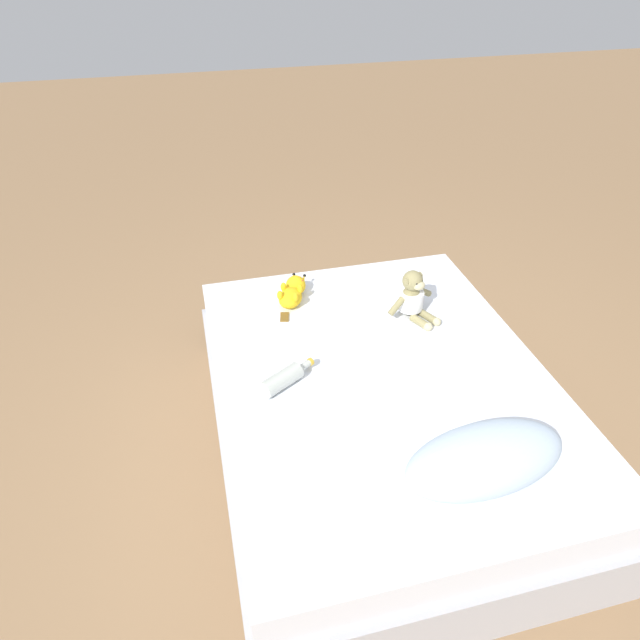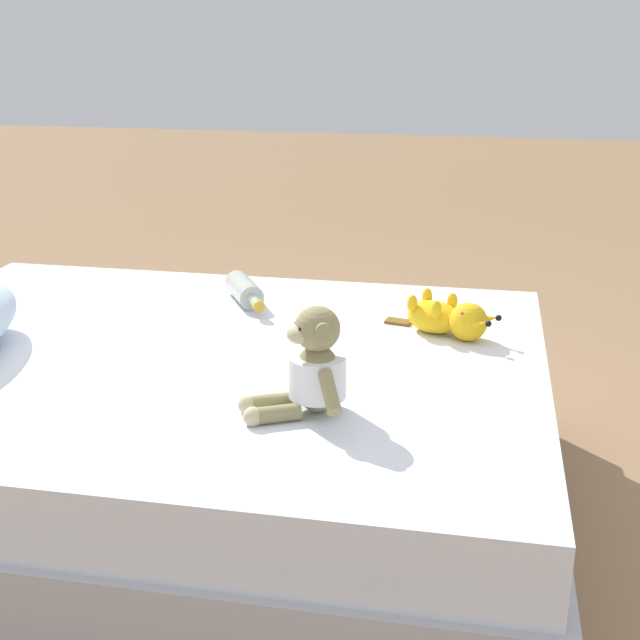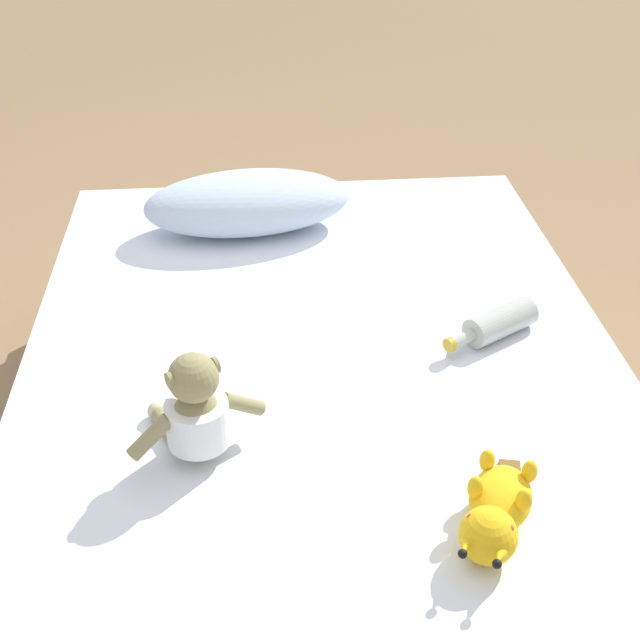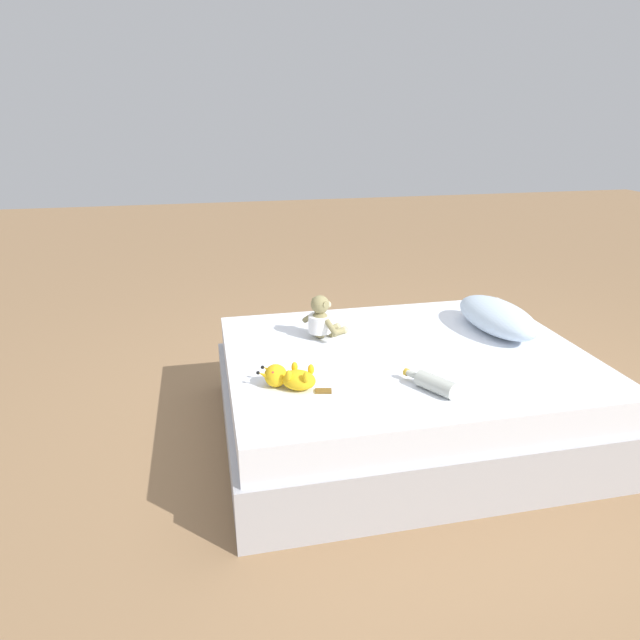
{
  "view_description": "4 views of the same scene",
  "coord_description": "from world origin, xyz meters",
  "px_view_note": "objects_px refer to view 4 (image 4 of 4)",
  "views": [
    {
      "loc": [
        0.67,
        1.62,
        2.0
      ],
      "look_at": [
        0.2,
        -0.29,
        0.57
      ],
      "focal_mm": 31.07,
      "sensor_mm": 36.0,
      "label": 1
    },
    {
      "loc": [
        -1.88,
        -0.7,
        1.24
      ],
      "look_at": [
        0.1,
        -0.31,
        0.53
      ],
      "focal_mm": 47.78,
      "sensor_mm": 36.0,
      "label": 2
    },
    {
      "loc": [
        -0.14,
        -1.66,
        1.6
      ],
      "look_at": [
        0.0,
        0.0,
        0.51
      ],
      "focal_mm": 48.48,
      "sensor_mm": 36.0,
      "label": 3
    },
    {
      "loc": [
        2.35,
        -0.94,
        1.58
      ],
      "look_at": [
        -0.27,
        -0.38,
        0.56
      ],
      "focal_mm": 30.83,
      "sensor_mm": 36.0,
      "label": 4
    }
  ],
  "objects_px": {
    "pillow": "(497,317)",
    "plush_yellow_creature": "(289,378)",
    "plush_monkey": "(322,320)",
    "glass_bottle": "(434,384)",
    "bed": "(403,393)"
  },
  "relations": [
    {
      "from": "pillow",
      "to": "plush_yellow_creature",
      "type": "distance_m",
      "value": 1.27
    },
    {
      "from": "pillow",
      "to": "plush_yellow_creature",
      "type": "height_order",
      "value": "pillow"
    },
    {
      "from": "plush_yellow_creature",
      "to": "glass_bottle",
      "type": "relative_size",
      "value": 1.26
    },
    {
      "from": "pillow",
      "to": "plush_yellow_creature",
      "type": "xyz_separation_m",
      "value": [
        0.41,
        -1.2,
        -0.04
      ]
    },
    {
      "from": "bed",
      "to": "plush_yellow_creature",
      "type": "xyz_separation_m",
      "value": [
        0.25,
        -0.63,
        0.28
      ]
    },
    {
      "from": "pillow",
      "to": "glass_bottle",
      "type": "bearing_deg",
      "value": -46.39
    },
    {
      "from": "plush_monkey",
      "to": "plush_yellow_creature",
      "type": "bearing_deg",
      "value": -26.26
    },
    {
      "from": "plush_monkey",
      "to": "glass_bottle",
      "type": "xyz_separation_m",
      "value": [
        0.69,
        0.34,
        -0.06
      ]
    },
    {
      "from": "glass_bottle",
      "to": "bed",
      "type": "bearing_deg",
      "value": 176.17
    },
    {
      "from": "bed",
      "to": "plush_monkey",
      "type": "relative_size",
      "value": 6.68
    },
    {
      "from": "bed",
      "to": "glass_bottle",
      "type": "bearing_deg",
      "value": -3.83
    },
    {
      "from": "plush_yellow_creature",
      "to": "glass_bottle",
      "type": "bearing_deg",
      "value": 74.79
    },
    {
      "from": "pillow",
      "to": "glass_bottle",
      "type": "xyz_separation_m",
      "value": [
        0.57,
        -0.6,
        -0.05
      ]
    },
    {
      "from": "plush_monkey",
      "to": "plush_yellow_creature",
      "type": "relative_size",
      "value": 0.86
    },
    {
      "from": "pillow",
      "to": "plush_yellow_creature",
      "type": "relative_size",
      "value": 1.94
    }
  ]
}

